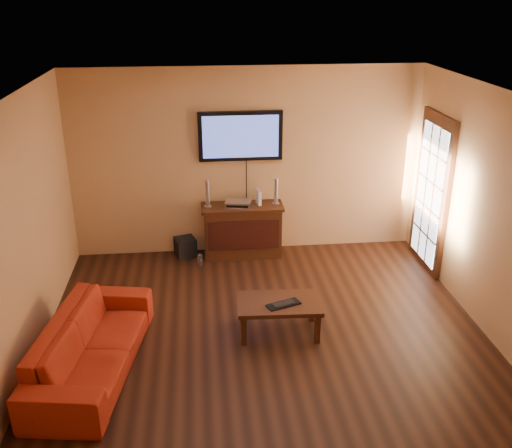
{
  "coord_description": "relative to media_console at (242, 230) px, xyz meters",
  "views": [
    {
      "loc": [
        -0.69,
        -5.33,
        3.68
      ],
      "look_at": [
        -0.04,
        0.8,
        1.1
      ],
      "focal_mm": 40.0,
      "sensor_mm": 36.0,
      "label": 1
    }
  ],
  "objects": [
    {
      "name": "media_console",
      "position": [
        0.0,
        0.0,
        0.0
      ],
      "size": [
        1.17,
        0.45,
        0.78
      ],
      "color": "#33170B",
      "rests_on": "ground"
    },
    {
      "name": "speaker_left",
      "position": [
        -0.49,
        0.01,
        0.56
      ],
      "size": [
        0.11,
        0.11,
        0.39
      ],
      "color": "silver",
      "rests_on": "media_console"
    },
    {
      "name": "keyboard",
      "position": [
        0.28,
        -2.17,
        0.02
      ],
      "size": [
        0.41,
        0.27,
        0.02
      ],
      "color": "black",
      "rests_on": "coffee_table"
    },
    {
      "name": "av_receiver",
      "position": [
        -0.06,
        -0.01,
        0.43
      ],
      "size": [
        0.4,
        0.32,
        0.08
      ],
      "primitive_type": "cube",
      "rotation": [
        0.0,
        0.0,
        -0.2
      ],
      "color": "silver",
      "rests_on": "media_console"
    },
    {
      "name": "ground_plane",
      "position": [
        0.09,
        -2.27,
        -0.39
      ],
      "size": [
        5.0,
        5.0,
        0.0
      ],
      "primitive_type": "plane",
      "color": "black",
      "rests_on": "ground"
    },
    {
      "name": "speaker_right",
      "position": [
        0.49,
        0.03,
        0.56
      ],
      "size": [
        0.1,
        0.1,
        0.38
      ],
      "color": "silver",
      "rests_on": "media_console"
    },
    {
      "name": "bottle",
      "position": [
        -0.63,
        -0.34,
        -0.29
      ],
      "size": [
        0.07,
        0.07,
        0.21
      ],
      "color": "white",
      "rests_on": "ground"
    },
    {
      "name": "coffee_table",
      "position": [
        0.24,
        -2.09,
        -0.05
      ],
      "size": [
        0.96,
        0.61,
        0.4
      ],
      "color": "#33170B",
      "rests_on": "ground"
    },
    {
      "name": "television",
      "position": [
        -0.0,
        0.18,
        1.35
      ],
      "size": [
        1.18,
        0.08,
        0.7
      ],
      "color": "black",
      "rests_on": "ground"
    },
    {
      "name": "sofa",
      "position": [
        -1.76,
        -2.57,
        0.01
      ],
      "size": [
        0.92,
        2.11,
        0.8
      ],
      "primitive_type": "imported",
      "rotation": [
        0.0,
        0.0,
        1.41
      ],
      "color": "#A52612",
      "rests_on": "ground"
    },
    {
      "name": "subwoofer",
      "position": [
        -0.84,
        0.06,
        -0.25
      ],
      "size": [
        0.35,
        0.35,
        0.28
      ],
      "primitive_type": "cube",
      "rotation": [
        0.0,
        0.0,
        0.31
      ],
      "color": "black",
      "rests_on": "ground"
    },
    {
      "name": "room_walls",
      "position": [
        0.09,
        -1.64,
        1.3
      ],
      "size": [
        5.0,
        5.0,
        5.0
      ],
      "color": "tan",
      "rests_on": "ground"
    },
    {
      "name": "game_console",
      "position": [
        0.24,
        0.03,
        0.49
      ],
      "size": [
        0.07,
        0.16,
        0.21
      ],
      "primitive_type": "cube",
      "rotation": [
        0.0,
        0.0,
        0.2
      ],
      "color": "white",
      "rests_on": "media_console"
    },
    {
      "name": "french_door",
      "position": [
        2.55,
        -0.57,
        0.66
      ],
      "size": [
        0.07,
        1.02,
        2.22
      ],
      "color": "#33170B",
      "rests_on": "ground"
    }
  ]
}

